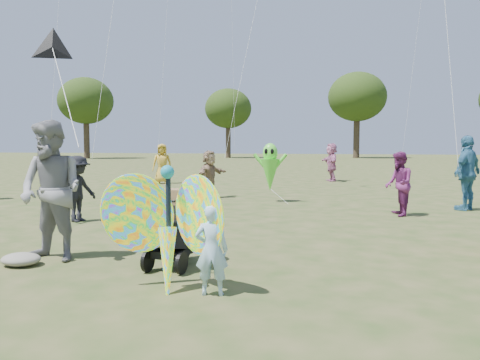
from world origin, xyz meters
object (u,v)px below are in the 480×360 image
at_px(crowd_b, 78,189).
at_px(crowd_j, 331,162).
at_px(alien_kite, 270,169).
at_px(child_girl, 212,250).
at_px(crowd_c, 467,173).
at_px(crowd_g, 162,164).
at_px(jogging_stroller, 175,222).
at_px(crowd_d, 210,174).
at_px(crowd_e, 399,184).
at_px(adult_man, 52,191).
at_px(butterfly_kite, 168,229).

bearing_deg(crowd_b, crowd_j, -8.61).
xyz_separation_m(crowd_b, alien_kite, (3.49, 4.50, 0.24)).
bearing_deg(child_girl, crowd_c, -129.47).
distance_m(crowd_g, jogging_stroller, 14.10).
distance_m(crowd_d, crowd_g, 6.05).
height_order(crowd_b, crowd_g, crowd_g).
xyz_separation_m(crowd_c, crowd_d, (-7.29, 1.09, -0.21)).
height_order(crowd_e, crowd_g, crowd_g).
relative_size(child_girl, adult_man, 0.50).
bearing_deg(crowd_d, butterfly_kite, -149.25).
bearing_deg(crowd_c, crowd_b, -26.28).
bearing_deg(crowd_j, crowd_g, -84.63).
bearing_deg(alien_kite, crowd_e, -29.72).
bearing_deg(crowd_c, alien_kite, -56.47).
relative_size(crowd_c, crowd_e, 1.26).
relative_size(crowd_j, jogging_stroller, 1.62).
relative_size(crowd_d, jogging_stroller, 1.39).
height_order(adult_man, crowd_b, adult_man).
bearing_deg(crowd_d, crowd_b, -179.53).
relative_size(crowd_d, alien_kite, 0.87).
bearing_deg(jogging_stroller, crowd_j, 90.73).
xyz_separation_m(crowd_d, crowd_g, (-3.66, 4.81, 0.11)).
distance_m(crowd_c, crowd_e, 2.31).
height_order(adult_man, jogging_stroller, adult_man).
bearing_deg(alien_kite, jogging_stroller, -90.15).
bearing_deg(jogging_stroller, crowd_g, 119.61).
xyz_separation_m(crowd_c, crowd_g, (-10.95, 5.90, -0.10)).
bearing_deg(jogging_stroller, crowd_e, 63.86).
distance_m(child_girl, jogging_stroller, 1.41).
relative_size(crowd_g, jogging_stroller, 1.59).
bearing_deg(crowd_d, crowd_g, 53.62).
height_order(jogging_stroller, alien_kite, alien_kite).
height_order(crowd_c, butterfly_kite, crowd_c).
xyz_separation_m(jogging_stroller, alien_kite, (0.02, 7.52, 0.36)).
distance_m(jogging_stroller, butterfly_kite, 1.10).
height_order(crowd_c, crowd_j, crowd_c).
bearing_deg(crowd_g, adult_man, -93.48).
height_order(crowd_g, jogging_stroller, crowd_g).
distance_m(crowd_c, jogging_stroller, 8.76).
relative_size(jogging_stroller, butterfly_kite, 0.63).
distance_m(crowd_c, crowd_d, 7.37).
distance_m(child_girl, crowd_c, 9.23).
bearing_deg(crowd_c, child_girl, 10.83).
relative_size(child_girl, crowd_b, 0.71).
xyz_separation_m(crowd_d, jogging_stroller, (2.03, -8.09, -0.15)).
relative_size(crowd_j, alien_kite, 1.02).
height_order(crowd_b, crowd_e, crowd_e).
relative_size(child_girl, crowd_e, 0.67).
height_order(crowd_d, crowd_g, crowd_g).
height_order(crowd_e, alien_kite, alien_kite).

